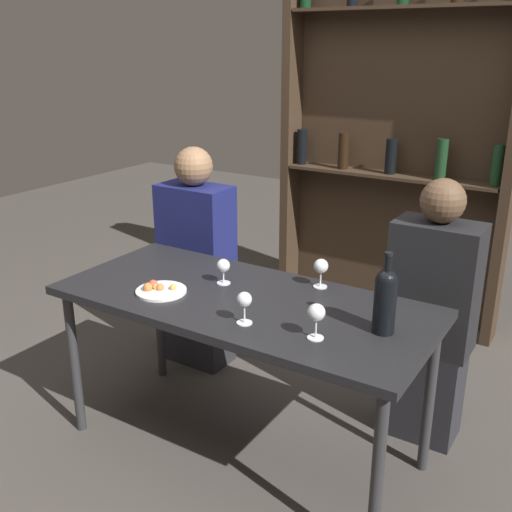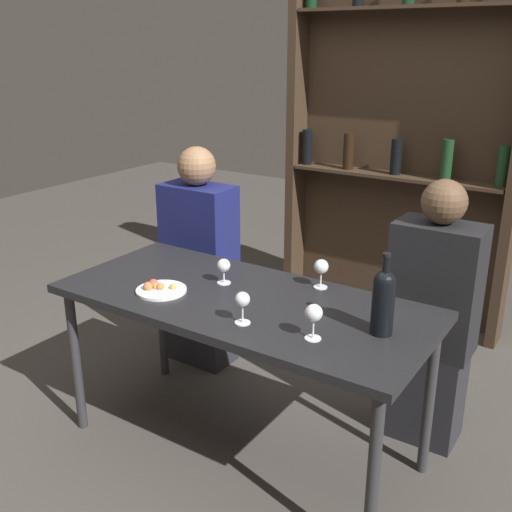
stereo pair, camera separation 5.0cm
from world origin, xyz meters
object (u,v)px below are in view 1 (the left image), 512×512
Objects in this scene: wine_glass_2 at (244,301)px; wine_glass_1 at (316,314)px; seated_person_right at (430,321)px; food_plate_0 at (159,290)px; wine_glass_0 at (321,267)px; seated_person_left at (197,265)px; wine_glass_3 at (223,267)px; wine_bottle at (385,298)px.

wine_glass_1 is at bearing 6.65° from wine_glass_2.
seated_person_right reaches higher than wine_glass_1.
seated_person_right is at bearing 35.30° from food_plate_0.
seated_person_right is at bearing 33.07° from wine_glass_0.
wine_glass_0 is 0.10× the size of seated_person_left.
wine_glass_2 is at bearing -43.86° from wine_glass_3.
wine_bottle is 2.71× the size of wine_glass_3.
wine_bottle is at bearing 9.17° from food_plate_0.
wine_glass_2 is 1.12× the size of wine_glass_3.
food_plate_0 is (-0.55, -0.41, -0.08)m from wine_glass_0.
wine_glass_0 is 0.60× the size of food_plate_0.
food_plate_0 is (-0.93, -0.15, -0.12)m from wine_bottle.
wine_glass_1 reaches higher than wine_glass_0.
wine_glass_0 is 0.11× the size of seated_person_right.
wine_glass_0 reaches higher than food_plate_0.
wine_glass_0 is at bearing 36.90° from food_plate_0.
wine_bottle reaches higher than wine_glass_0.
wine_glass_1 is (-0.18, -0.18, -0.04)m from wine_bottle.
wine_glass_3 is (-0.37, -0.19, -0.01)m from wine_glass_0.
wine_glass_2 is at bearing -123.83° from seated_person_right.
seated_person_right is (0.21, 0.70, -0.26)m from wine_glass_1.
food_plate_0 is (-0.17, -0.22, -0.07)m from wine_glass_3.
food_plate_0 is (-0.47, 0.06, -0.08)m from wine_glass_2.
wine_glass_0 is at bearing 26.68° from wine_glass_3.
wine_glass_1 reaches higher than wine_glass_2.
wine_bottle is 0.51m from wine_glass_2.
seated_person_left is (-1.26, 0.53, -0.29)m from wine_bottle.
wine_glass_0 is at bearing -17.00° from seated_person_left.
wine_glass_2 is 0.92m from seated_person_right.
wine_bottle is 0.46m from wine_glass_0.
wine_glass_1 is 0.11× the size of seated_person_left.
seated_person_right is (0.41, 0.27, -0.26)m from wine_glass_0.
wine_glass_0 reaches higher than wine_glass_3.
wine_bottle is 2.30× the size of wine_glass_1.
seated_person_left reaches higher than seated_person_right.
wine_glass_2 reaches higher than food_plate_0.
wine_glass_2 is 0.10× the size of seated_person_left.
food_plate_0 is at bearing 172.91° from wine_glass_2.
wine_glass_3 is at bearing -149.87° from seated_person_right.
seated_person_left is (-0.79, 0.74, -0.25)m from wine_glass_2.
seated_person_right reaches higher than wine_glass_3.
wine_glass_1 is at bearing -65.65° from wine_glass_0.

